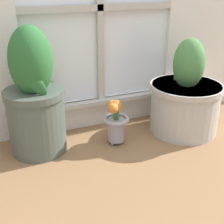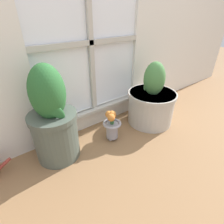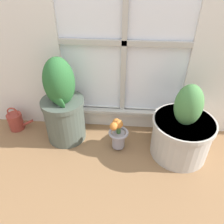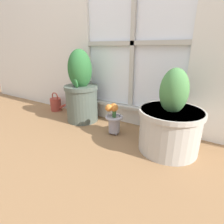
# 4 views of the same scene
# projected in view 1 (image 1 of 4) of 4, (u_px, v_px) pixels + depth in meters

# --- Properties ---
(ground_plane) EXTENTS (10.00, 10.00, 0.00)m
(ground_plane) POSITION_uv_depth(u_px,v_px,m) (143.00, 171.00, 1.51)
(ground_plane) COLOR olive
(potted_plant_left) EXTENTS (0.31, 0.31, 0.67)m
(potted_plant_left) POSITION_uv_depth(u_px,v_px,m) (35.00, 100.00, 1.59)
(potted_plant_left) COLOR #4C564C
(potted_plant_left) RESTS_ON ground_plane
(potted_plant_right) EXTENTS (0.42, 0.42, 0.56)m
(potted_plant_right) POSITION_uv_depth(u_px,v_px,m) (185.00, 99.00, 1.84)
(potted_plant_right) COLOR #B7B2A8
(potted_plant_right) RESTS_ON ground_plane
(flower_vase) EXTENTS (0.15, 0.15, 0.26)m
(flower_vase) POSITION_uv_depth(u_px,v_px,m) (116.00, 121.00, 1.71)
(flower_vase) COLOR #99939E
(flower_vase) RESTS_ON ground_plane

